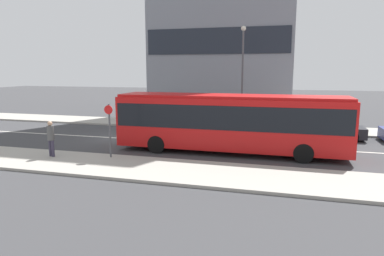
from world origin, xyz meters
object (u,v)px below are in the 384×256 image
object	(u,v)px
parked_car_0	(330,128)
pedestrian_near_stop	(51,136)
bus_stop_sign	(110,126)
city_bus	(230,120)
street_lamp	(243,68)

from	to	relation	value
parked_car_0	pedestrian_near_stop	world-z (taller)	pedestrian_near_stop
bus_stop_sign	city_bus	bearing A→B (deg)	29.13
pedestrian_near_stop	bus_stop_sign	world-z (taller)	bus_stop_sign
city_bus	bus_stop_sign	world-z (taller)	city_bus
pedestrian_near_stop	bus_stop_sign	distance (m)	3.05
parked_car_0	bus_stop_sign	size ratio (longest dim) A/B	1.56
city_bus	pedestrian_near_stop	distance (m)	9.21
parked_car_0	bus_stop_sign	world-z (taller)	bus_stop_sign
parked_car_0	street_lamp	xyz separation A→B (m)	(-5.97, 1.66, 3.93)
pedestrian_near_stop	street_lamp	bearing A→B (deg)	71.36
pedestrian_near_stop	bus_stop_sign	xyz separation A→B (m)	(2.93, 0.65, 0.53)
bus_stop_sign	street_lamp	xyz separation A→B (m)	(5.20, 10.24, 2.92)
city_bus	street_lamp	xyz separation A→B (m)	(-0.28, 7.19, 2.80)
bus_stop_sign	street_lamp	bearing A→B (deg)	63.06
parked_car_0	city_bus	bearing A→B (deg)	-135.86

